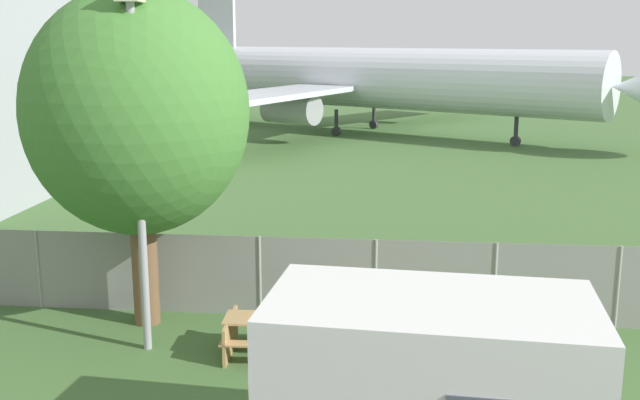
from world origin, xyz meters
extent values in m
cylinder|color=gray|center=(-5.09, 10.71, 0.91)|extent=(0.07, 0.07, 1.81)
cylinder|color=gray|center=(-2.55, 10.71, 0.91)|extent=(0.07, 0.07, 1.81)
cylinder|color=gray|center=(0.00, 10.71, 0.91)|extent=(0.07, 0.07, 1.81)
cylinder|color=gray|center=(2.55, 10.71, 0.91)|extent=(0.07, 0.07, 1.81)
cylinder|color=gray|center=(5.09, 10.71, 0.91)|extent=(0.07, 0.07, 1.81)
cylinder|color=gray|center=(7.64, 10.71, 0.91)|extent=(0.07, 0.07, 1.81)
cube|color=gray|center=(0.00, 10.71, 0.91)|extent=(56.00, 0.01, 1.81)
cylinder|color=silver|center=(1.58, 43.12, 3.53)|extent=(26.96, 17.56, 3.77)
cone|color=silver|center=(-13.02, 51.42, 3.53)|extent=(5.77, 5.28, 3.39)
cube|color=silver|center=(4.47, 51.12, 2.97)|extent=(11.14, 12.76, 0.30)
cylinder|color=#939399|center=(3.21, 49.59, 1.97)|extent=(3.79, 3.15, 1.70)
cube|color=silver|center=(-3.82, 36.55, 2.97)|extent=(8.55, 13.57, 0.30)
cylinder|color=#939399|center=(-3.15, 38.41, 1.97)|extent=(3.79, 3.15, 1.70)
cube|color=silver|center=(-10.15, 49.79, 8.24)|extent=(3.07, 1.89, 5.65)
cube|color=silver|center=(-9.98, 49.70, 3.91)|extent=(6.72, 8.70, 0.20)
cylinder|color=#2D2D33|center=(9.74, 38.48, 0.82)|extent=(0.24, 0.24, 1.65)
cylinder|color=#2D2D33|center=(9.74, 38.48, 0.28)|extent=(0.64, 0.54, 0.56)
cylinder|color=#2D2D33|center=(1.44, 45.80, 0.82)|extent=(0.24, 0.24, 1.65)
cylinder|color=#2D2D33|center=(1.44, 45.80, 0.28)|extent=(0.64, 0.54, 0.56)
cylinder|color=#2D2D33|center=(-0.79, 41.87, 0.82)|extent=(0.24, 0.24, 1.65)
cylinder|color=#2D2D33|center=(-0.79, 41.87, 0.28)|extent=(0.64, 0.54, 0.56)
cube|color=silver|center=(3.43, 4.62, 1.34)|extent=(4.53, 2.75, 2.68)
cube|color=tan|center=(0.63, 8.66, 0.74)|extent=(1.91, 0.83, 0.04)
cube|color=tan|center=(0.61, 9.22, 0.44)|extent=(1.90, 0.35, 0.04)
cube|color=tan|center=(0.65, 8.10, 0.44)|extent=(1.90, 0.35, 0.04)
cube|color=tan|center=(1.47, 8.69, 0.37)|extent=(0.11, 1.40, 0.74)
cube|color=tan|center=(-0.21, 8.62, 0.37)|extent=(0.11, 1.40, 0.74)
cylinder|color=brown|center=(-2.36, 10.03, 1.31)|extent=(0.55, 0.55, 2.61)
ellipsoid|color=#427A33|center=(-2.36, 10.03, 4.56)|extent=(4.59, 4.59, 5.05)
cylinder|color=#99999E|center=(-1.91, 8.69, 3.34)|extent=(0.16, 0.16, 6.68)
camera|label=1|loc=(2.91, -4.81, 6.06)|focal=42.00mm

